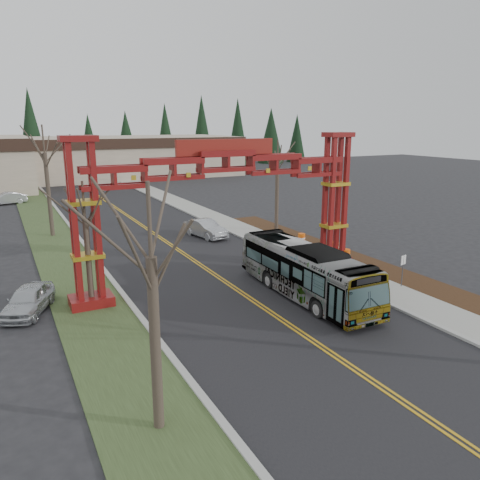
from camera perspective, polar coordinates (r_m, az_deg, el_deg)
road at (r=34.73m, az=-6.66°, el=-1.82°), size 12.00×110.00×0.02m
lane_line_left at (r=34.69m, az=-6.85°, el=-1.82°), size 0.12×100.00×0.01m
lane_line_right at (r=34.77m, az=-6.48°, el=-1.77°), size 0.12×100.00×0.01m
curb_right at (r=37.24m, az=2.20°, el=-0.53°), size 0.30×110.00×0.15m
sidewalk_right at (r=37.96m, az=4.10°, el=-0.28°), size 2.60×110.00×0.14m
landscape_strip at (r=28.90m, az=24.56°, el=-6.27°), size 2.60×50.00×0.12m
grass_median at (r=32.90m, az=-19.81°, el=-3.44°), size 4.00×110.00×0.08m
curb_left at (r=33.15m, az=-16.65°, el=-3.00°), size 0.30×110.00×0.15m
gateway_arch at (r=27.20m, az=-1.70°, el=6.70°), size 18.20×1.60×8.90m
retail_building_east at (r=89.14m, az=-13.50°, el=9.90°), size 38.00×20.30×7.00m
conifer_treeline at (r=99.06m, az=-20.95°, el=11.48°), size 116.10×5.60×13.00m
transit_bus at (r=26.27m, az=7.96°, el=-3.78°), size 2.67×10.69×2.97m
silver_sedan at (r=39.83m, az=-4.23°, el=1.41°), size 2.50×4.79×1.50m
parked_car_near_a at (r=26.37m, az=-24.40°, el=-6.65°), size 3.23×4.51×1.43m
parked_car_far_a at (r=62.37m, az=-26.60°, el=4.55°), size 4.61×2.45×1.44m
bare_tree_median_near at (r=13.85m, az=-10.78°, el=-2.22°), size 3.36×3.36×7.91m
bare_tree_median_mid at (r=24.89m, az=-18.36°, el=2.37°), size 2.92×2.92×6.69m
bare_tree_median_far at (r=42.37m, az=-22.72°, el=9.69°), size 3.46×3.46×9.35m
bare_tree_right_far at (r=41.13m, az=4.59°, el=8.98°), size 3.30×3.30×8.05m
street_sign at (r=28.85m, az=19.26°, el=-2.88°), size 0.46×0.14×2.02m
barrel_south at (r=32.78m, az=12.74°, el=-2.05°), size 0.60×0.60×1.12m
barrel_mid at (r=34.68m, az=11.46°, el=-1.11°), size 0.60×0.60×1.11m
barrel_north at (r=37.06m, az=7.51°, el=-0.01°), size 0.57×0.57×1.05m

